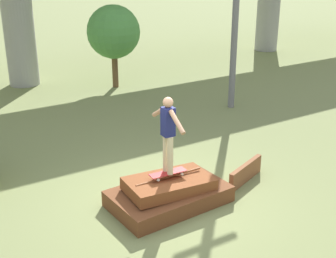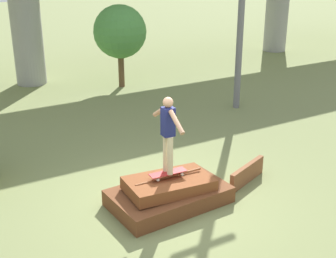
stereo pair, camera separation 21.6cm
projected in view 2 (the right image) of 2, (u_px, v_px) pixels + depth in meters
ground_plane at (169, 203)px, 9.43m from camera, size 80.00×80.00×0.00m
scrap_pile at (169, 193)px, 9.33m from camera, size 2.38×1.51×0.62m
scrap_plank_loose at (247, 174)px, 10.21m from camera, size 1.23×0.57×0.42m
skateboard at (168, 173)px, 9.16m from camera, size 0.77×0.26×0.09m
skater at (168, 130)px, 8.83m from camera, size 0.23×1.19×1.54m
utility_pole at (242, 2)px, 13.89m from camera, size 1.30×0.20×6.38m
tree_behind_left at (120, 32)px, 16.63m from camera, size 1.90×1.90×2.97m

